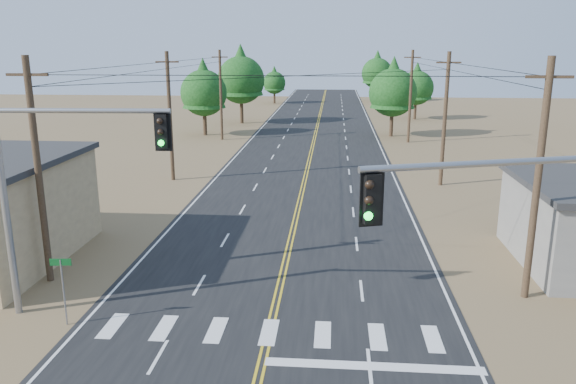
# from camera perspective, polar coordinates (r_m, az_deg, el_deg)

# --- Properties ---
(road) EXTENTS (15.00, 200.00, 0.02)m
(road) POSITION_cam_1_polar(r_m,az_deg,el_deg) (42.12, 1.51, 0.38)
(road) COLOR black
(road) RESTS_ON ground
(utility_pole_left_near) EXTENTS (1.80, 0.30, 10.00)m
(utility_pole_left_near) POSITION_cam_1_polar(r_m,az_deg,el_deg) (26.62, -24.04, 1.99)
(utility_pole_left_near) COLOR #4C3826
(utility_pole_left_near) RESTS_ON ground
(utility_pole_left_mid) EXTENTS (1.80, 0.30, 10.00)m
(utility_pole_left_mid) POSITION_cam_1_polar(r_m,az_deg,el_deg) (44.94, -11.91, 7.60)
(utility_pole_left_mid) COLOR #4C3826
(utility_pole_left_mid) RESTS_ON ground
(utility_pole_left_far) EXTENTS (1.80, 0.30, 10.00)m
(utility_pole_left_far) POSITION_cam_1_polar(r_m,az_deg,el_deg) (64.27, -6.84, 9.81)
(utility_pole_left_far) COLOR #4C3826
(utility_pole_left_far) RESTS_ON ground
(utility_pole_right_near) EXTENTS (1.80, 0.30, 10.00)m
(utility_pole_right_near) POSITION_cam_1_polar(r_m,az_deg,el_deg) (24.78, 24.03, 1.13)
(utility_pole_right_near) COLOR #4C3826
(utility_pole_right_near) RESTS_ON ground
(utility_pole_right_mid) EXTENTS (1.80, 0.30, 10.00)m
(utility_pole_right_mid) POSITION_cam_1_polar(r_m,az_deg,el_deg) (43.87, 15.64, 7.21)
(utility_pole_right_mid) COLOR #4C3826
(utility_pole_right_mid) RESTS_ON ground
(utility_pole_right_far) EXTENTS (1.80, 0.30, 10.00)m
(utility_pole_right_far) POSITION_cam_1_polar(r_m,az_deg,el_deg) (63.53, 12.33, 9.53)
(utility_pole_right_far) COLOR #4C3826
(utility_pole_right_far) RESTS_ON ground
(signal_mast_left) EXTENTS (6.68, 0.64, 8.30)m
(signal_mast_left) POSITION_cam_1_polar(r_m,az_deg,el_deg) (22.84, -22.94, 1.44)
(signal_mast_left) COLOR gray
(signal_mast_left) RESTS_ON ground
(signal_mast_right) EXTENTS (6.88, 2.48, 7.82)m
(signal_mast_right) POSITION_cam_1_polar(r_m,az_deg,el_deg) (15.90, 24.05, -5.06)
(signal_mast_right) COLOR gray
(signal_mast_right) RESTS_ON ground
(street_sign) EXTENTS (0.80, 0.11, 2.69)m
(street_sign) POSITION_cam_1_polar(r_m,az_deg,el_deg) (22.95, -21.93, -8.38)
(street_sign) COLOR gray
(street_sign) RESTS_ON ground
(tree_left_near) EXTENTS (5.46, 5.46, 9.10)m
(tree_left_near) POSITION_cam_1_polar(r_m,az_deg,el_deg) (67.96, -8.57, 10.39)
(tree_left_near) COLOR #3F2D1E
(tree_left_near) RESTS_ON ground
(tree_left_mid) EXTENTS (6.44, 6.44, 10.73)m
(tree_left_mid) POSITION_cam_1_polar(r_m,az_deg,el_deg) (78.17, -4.80, 11.76)
(tree_left_mid) COLOR #3F2D1E
(tree_left_mid) RESTS_ON ground
(tree_left_far) EXTENTS (4.14, 4.14, 6.90)m
(tree_left_far) POSITION_cam_1_polar(r_m,az_deg,el_deg) (106.13, -1.40, 11.26)
(tree_left_far) COLOR #3F2D1E
(tree_left_far) RESTS_ON ground
(tree_right_near) EXTENTS (5.58, 5.58, 9.30)m
(tree_right_near) POSITION_cam_1_polar(r_m,az_deg,el_deg) (67.46, 10.62, 10.38)
(tree_right_near) COLOR #3F2D1E
(tree_right_near) RESTS_ON ground
(tree_right_mid) EXTENTS (4.94, 4.94, 8.23)m
(tree_right_mid) POSITION_cam_1_polar(r_m,az_deg,el_deg) (84.48, 12.93, 10.62)
(tree_right_mid) COLOR #3F2D1E
(tree_right_mid) RESTS_ON ground
(tree_right_far) EXTENTS (5.83, 5.83, 9.72)m
(tree_right_far) POSITION_cam_1_polar(r_m,az_deg,el_deg) (111.12, 9.04, 12.13)
(tree_right_far) COLOR #3F2D1E
(tree_right_far) RESTS_ON ground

